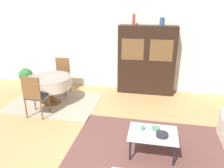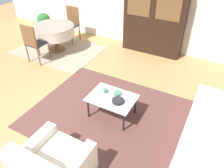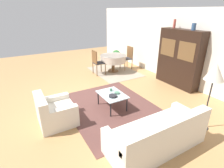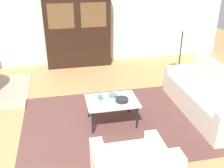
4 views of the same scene
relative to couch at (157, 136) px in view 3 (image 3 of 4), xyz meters
The scene contains 18 objects.
ground_plane 3.01m from the couch, behind, with size 14.00×14.00×0.00m, color tan.
wall_back 4.50m from the couch, 132.74° to the left, with size 10.00×0.06×2.70m.
area_rug 1.87m from the couch, behind, with size 3.05×2.39×0.01m.
dining_rug 4.87m from the couch, 159.53° to the left, with size 2.39×1.74×0.01m.
couch is the anchor object (origin of this frame).
armchair 2.48m from the couch, 140.62° to the right, with size 0.89×0.85×0.79m.
coffee_table 1.83m from the couch, behind, with size 0.87×0.63×0.43m.
display_cabinet 3.71m from the couch, 125.64° to the left, with size 1.66×0.42×2.02m.
dining_table 4.92m from the couch, 160.03° to the left, with size 1.15×1.15×0.75m.
dining_chair_near 4.71m from the couch, 169.25° to the left, with size 0.44×0.44×1.05m.
dining_chair_far 5.25m from the couch, 151.76° to the left, with size 0.44×0.44×1.05m.
floor_lamp 1.78m from the couch, 88.05° to the left, with size 0.40×0.40×1.60m.
cup 2.03m from the couch, behind, with size 0.08×0.08×0.08m.
bowl 1.69m from the couch, behind, with size 0.22×0.22×0.05m.
bowl_small 1.80m from the couch, behind, with size 0.15×0.15×0.04m.
vase_tall 4.32m from the couch, 130.61° to the left, with size 0.09×0.09×0.30m.
vase_short 3.89m from the couch, 120.67° to the left, with size 0.13×0.13×0.22m.
potted_plant 6.52m from the couch, 155.98° to the left, with size 0.45×0.45×0.63m.
Camera 3 is at (4.93, -1.77, 2.62)m, focal length 28.00 mm.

